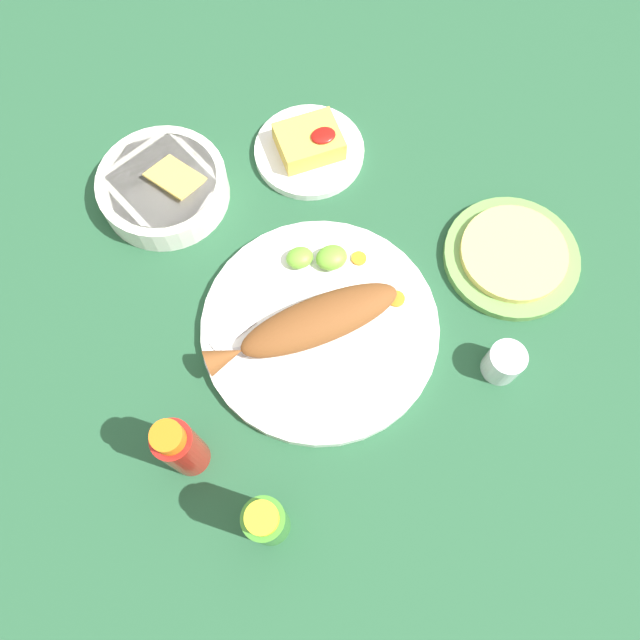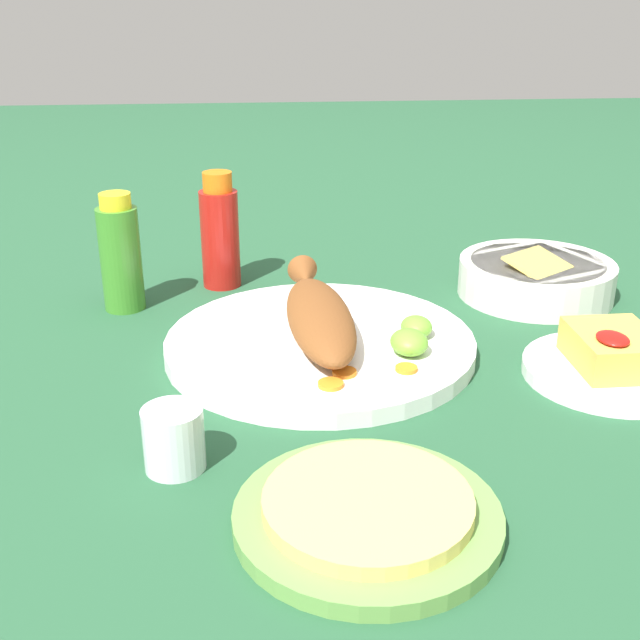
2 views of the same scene
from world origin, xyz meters
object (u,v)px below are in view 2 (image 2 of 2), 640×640
object	(u,v)px
fork_far	(353,308)
tortilla_plate	(367,517)
side_plate_fries	(610,371)
main_plate	(320,344)
salt_cup	(174,442)
guacamole_bowl	(536,276)
fork_near	(312,306)
hot_sauce_bottle_red	(220,234)
fried_fish	(318,314)
hot_sauce_bottle_green	(121,255)

from	to	relation	value
fork_far	tortilla_plate	bearing A→B (deg)	153.88
fork_far	side_plate_fries	world-z (taller)	fork_far
main_plate	salt_cup	bearing A→B (deg)	-33.07
guacamole_bowl	fork_near	bearing A→B (deg)	-78.13
main_plate	tortilla_plate	size ratio (longest dim) A/B	1.68
hot_sauce_bottle_red	side_plate_fries	bearing A→B (deg)	52.38
fork_near	tortilla_plate	xyz separation A→B (m)	(0.39, 0.01, -0.01)
salt_cup	side_plate_fries	size ratio (longest dim) A/B	0.31
hot_sauce_bottle_red	main_plate	bearing A→B (deg)	26.69
tortilla_plate	fork_far	bearing A→B (deg)	174.45
fork_far	hot_sauce_bottle_red	distance (m)	0.22
fried_fish	guacamole_bowl	bearing A→B (deg)	111.93
fried_fish	hot_sauce_bottle_red	distance (m)	0.24
hot_sauce_bottle_red	side_plate_fries	size ratio (longest dim) A/B	0.87
fried_fish	fork_far	bearing A→B (deg)	141.26
salt_cup	fork_far	bearing A→B (deg)	147.58
hot_sauce_bottle_red	tortilla_plate	xyz separation A→B (m)	(0.53, 0.12, -0.06)
hot_sauce_bottle_red	tortilla_plate	distance (m)	0.55
fork_far	salt_cup	distance (m)	0.35
salt_cup	guacamole_bowl	distance (m)	0.57
hot_sauce_bottle_green	side_plate_fries	bearing A→B (deg)	65.42
fork_near	guacamole_bowl	xyz separation A→B (m)	(-0.06, 0.29, 0.01)
salt_cup	guacamole_bowl	xyz separation A→B (m)	(-0.36, 0.43, 0.00)
main_plate	fork_far	world-z (taller)	fork_far
fork_near	hot_sauce_bottle_red	distance (m)	0.18
fork_near	fork_far	world-z (taller)	same
fork_near	hot_sauce_bottle_green	bearing A→B (deg)	81.50
hot_sauce_bottle_green	guacamole_bowl	size ratio (longest dim) A/B	0.74
fork_far	side_plate_fries	distance (m)	0.30
fried_fish	hot_sauce_bottle_red	size ratio (longest dim) A/B	1.86
fork_far	fried_fish	bearing A→B (deg)	123.42
fork_near	salt_cup	distance (m)	0.33
side_plate_fries	guacamole_bowl	distance (m)	0.24
guacamole_bowl	tortilla_plate	world-z (taller)	guacamole_bowl
main_plate	hot_sauce_bottle_green	xyz separation A→B (m)	(-0.15, -0.23, 0.06)
hot_sauce_bottle_green	tortilla_plate	xyz separation A→B (m)	(0.46, 0.24, -0.06)
salt_cup	main_plate	bearing A→B (deg)	146.93
salt_cup	tortilla_plate	distance (m)	0.18
hot_sauce_bottle_green	fork_near	bearing A→B (deg)	74.31
main_plate	salt_cup	xyz separation A→B (m)	(0.22, -0.14, 0.01)
main_plate	tortilla_plate	world-z (taller)	main_plate
side_plate_fries	fork_far	bearing A→B (deg)	-123.90
salt_cup	hot_sauce_bottle_green	bearing A→B (deg)	-166.21
fork_far	tortilla_plate	size ratio (longest dim) A/B	0.88
fried_fish	side_plate_fries	world-z (taller)	fried_fish
side_plate_fries	tortilla_plate	bearing A→B (deg)	-52.14
main_plate	salt_cup	distance (m)	0.26
hot_sauce_bottle_red	side_plate_fries	xyz separation A→B (m)	(0.31, 0.40, -0.06)
fork_near	salt_cup	size ratio (longest dim) A/B	3.40
salt_cup	side_plate_fries	world-z (taller)	salt_cup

